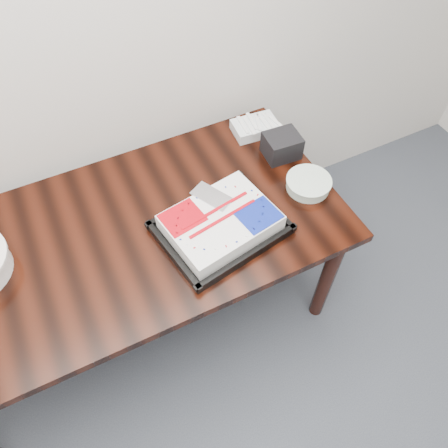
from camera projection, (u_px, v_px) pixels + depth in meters
name	position (u px, v px, depth m)	size (l,w,h in m)	color
table	(128.00, 247.00, 1.82)	(1.80, 0.90, 0.75)	black
cake_tray	(221.00, 224.00, 1.73)	(0.53, 0.45, 0.10)	black
plate_stack	(308.00, 184.00, 1.89)	(0.20, 0.20, 0.05)	white
fork_bag	(255.00, 127.00, 2.10)	(0.22, 0.16, 0.06)	silver
napkin_box	(282.00, 146.00, 1.99)	(0.16, 0.13, 0.11)	black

